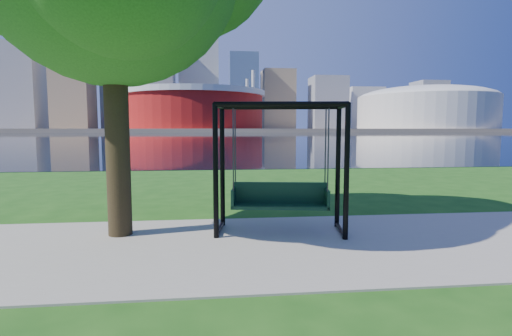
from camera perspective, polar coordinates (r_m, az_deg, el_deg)
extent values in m
plane|color=#1E5114|center=(7.29, -0.89, -10.04)|extent=(900.00, 900.00, 0.00)
cube|color=#9E937F|center=(6.80, -0.47, -11.05)|extent=(120.00, 4.00, 0.03)
cube|color=black|center=(109.00, -6.09, 4.59)|extent=(900.00, 180.00, 0.02)
cube|color=#937F60|center=(312.99, -6.33, 5.44)|extent=(900.00, 228.00, 2.00)
cylinder|color=maroon|center=(242.41, -8.71, 8.19)|extent=(80.00, 80.00, 22.00)
cylinder|color=silver|center=(243.03, -8.74, 10.43)|extent=(83.00, 83.00, 3.00)
cylinder|color=silver|center=(262.54, -1.27, 9.15)|extent=(2.00, 2.00, 32.00)
cylinder|color=silver|center=(264.86, -15.78, 8.91)|extent=(2.00, 2.00, 32.00)
cylinder|color=silver|center=(227.51, -17.35, 9.44)|extent=(2.00, 2.00, 32.00)
cylinder|color=silver|center=(224.80, -0.39, 9.74)|extent=(2.00, 2.00, 32.00)
cylinder|color=beige|center=(277.60, 23.04, 7.27)|extent=(84.00, 84.00, 20.00)
ellipsoid|color=beige|center=(278.07, 23.11, 9.13)|extent=(84.00, 84.00, 15.12)
cube|color=gray|center=(347.64, -30.53, 10.00)|extent=(28.00, 28.00, 62.00)
cube|color=#998466|center=(325.64, -24.78, 12.91)|extent=(26.00, 26.00, 88.00)
cube|color=slate|center=(342.46, -18.55, 13.34)|extent=(30.00, 24.00, 95.00)
cube|color=gray|center=(316.51, -13.83, 12.03)|extent=(24.00, 24.00, 72.00)
cube|color=silver|center=(344.44, -8.12, 12.27)|extent=(32.00, 28.00, 80.00)
cube|color=slate|center=(319.34, -1.82, 10.86)|extent=(22.00, 22.00, 58.00)
cube|color=#998466|center=(337.48, 3.14, 9.72)|extent=(26.00, 26.00, 48.00)
cube|color=gray|center=(336.55, 10.24, 9.14)|extent=(28.00, 24.00, 42.00)
cube|color=silver|center=(373.00, 15.08, 8.23)|extent=(30.00, 26.00, 36.00)
cube|color=gray|center=(376.56, 23.39, 8.24)|extent=(24.00, 24.00, 40.00)
cube|color=#998466|center=(410.05, 27.21, 7.27)|extent=(26.00, 26.00, 32.00)
cylinder|color=black|center=(7.05, -5.79, -0.70)|extent=(0.11, 0.11, 2.39)
cylinder|color=black|center=(7.09, 12.82, -0.77)|extent=(0.11, 0.11, 2.39)
cylinder|color=black|center=(7.97, -4.82, 0.04)|extent=(0.11, 0.11, 2.39)
cylinder|color=black|center=(8.00, 11.62, -0.03)|extent=(0.11, 0.11, 2.39)
cylinder|color=black|center=(6.94, 3.60, 9.10)|extent=(2.27, 0.45, 0.09)
cylinder|color=black|center=(7.88, 3.47, 8.69)|extent=(2.27, 0.45, 0.09)
cylinder|color=black|center=(7.48, -5.36, 8.84)|extent=(0.24, 0.94, 0.09)
cylinder|color=black|center=(7.70, -5.20, -8.56)|extent=(0.22, 0.93, 0.07)
cylinder|color=black|center=(7.52, 12.38, 8.71)|extent=(0.24, 0.94, 0.09)
cylinder|color=black|center=(7.74, 12.01, -8.59)|extent=(0.22, 0.93, 0.07)
cube|color=black|center=(7.54, 3.45, -5.46)|extent=(1.87, 0.74, 0.06)
cube|color=black|center=(7.70, 3.43, -3.50)|extent=(1.80, 0.33, 0.39)
cube|color=black|center=(7.55, -3.24, -4.32)|extent=(0.12, 0.47, 0.35)
cube|color=black|center=(7.58, 10.12, -4.36)|extent=(0.12, 0.47, 0.35)
cylinder|color=#343339|center=(7.25, -3.27, 2.59)|extent=(0.03, 0.03, 1.51)
cylinder|color=#343339|center=(7.28, 10.28, 2.52)|extent=(0.03, 0.03, 1.51)
cylinder|color=#343339|center=(7.63, -2.98, 2.74)|extent=(0.03, 0.03, 1.51)
cylinder|color=#343339|center=(7.66, 9.90, 2.68)|extent=(0.03, 0.03, 1.51)
cylinder|color=black|center=(7.60, -19.27, 6.53)|extent=(0.43, 0.43, 4.26)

